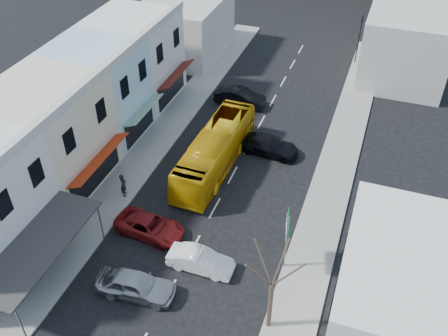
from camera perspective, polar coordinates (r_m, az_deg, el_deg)
ground at (r=33.59m, az=-3.48°, el=-8.98°), size 120.00×120.00×0.00m
sidewalk_left at (r=42.85m, az=-7.68°, el=3.01°), size 3.00×52.00×0.15m
sidewalk_right at (r=39.39m, az=12.33°, el=-1.29°), size 3.00×52.00×0.15m
shopfront_row at (r=39.65m, az=-17.84°, el=4.97°), size 8.25×30.00×8.00m
right_building at (r=26.88m, az=21.19°, el=-15.71°), size 8.00×9.00×8.00m
distant_block_left at (r=56.62m, az=-4.47°, el=15.84°), size 8.00×10.00×6.00m
distant_block_right at (r=54.94m, az=20.17°, el=13.46°), size 8.00×12.00×7.00m
bus at (r=38.91m, az=-1.01°, el=1.96°), size 2.81×11.66×3.10m
car_silver at (r=31.00m, az=-10.03°, el=-13.14°), size 4.55×2.19×1.40m
car_white at (r=31.84m, az=-2.70°, el=-10.52°), size 4.42×1.86×1.40m
car_red at (r=34.25m, az=-8.50°, el=-6.58°), size 4.77×2.36×1.40m
car_black_near at (r=41.08m, az=5.10°, el=2.55°), size 4.59×2.08×1.40m
car_black_far at (r=47.35m, az=1.86°, el=8.00°), size 4.46×1.97×1.40m
pedestrian_left at (r=37.21m, az=-11.40°, el=-2.02°), size 0.60×0.71×1.70m
direction_sign at (r=30.97m, az=7.10°, el=-8.53°), size 1.12×2.08×4.41m
street_tree at (r=26.94m, az=5.50°, el=-13.20°), size 3.24×3.24×7.30m
traffic_signal at (r=55.81m, az=15.14°, el=13.91°), size 1.24×1.42×5.32m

